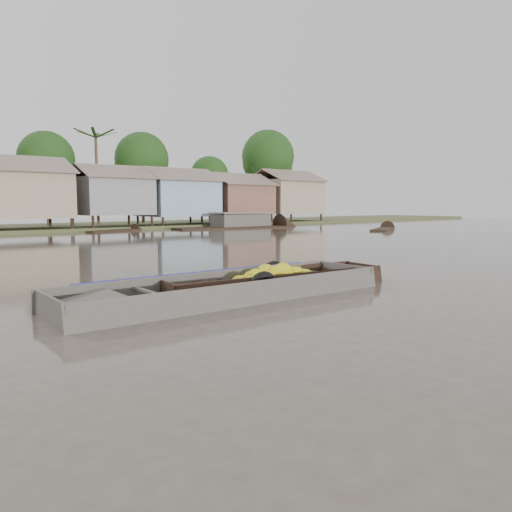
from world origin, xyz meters
TOP-DOWN VIEW (x-y plane):
  - ground at (0.00, 0.00)m, footprint 120.00×120.00m
  - riverbank at (3.03, 31.86)m, footprint 120.00×12.47m
  - banana_boat at (0.74, 0.50)m, footprint 5.95×2.12m
  - viewer_boat at (-0.85, 0.19)m, footprint 7.55×2.18m
  - distant_boats at (12.76, 24.28)m, footprint 48.11×13.91m

SIDE VIEW (x-z plane):
  - ground at x=0.00m, z-range 0.00..0.00m
  - viewer_boat at x=-0.85m, z-range -0.24..0.36m
  - banana_boat at x=0.74m, z-range -0.24..0.59m
  - distant_boats at x=12.76m, z-range -0.49..0.89m
  - riverbank at x=3.03m, z-range -2.04..8.18m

